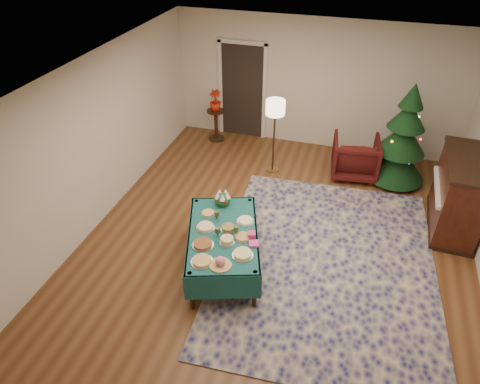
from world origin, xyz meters
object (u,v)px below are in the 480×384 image
(gift_box, at_px, (251,235))
(armchair, at_px, (355,155))
(potted_plant, at_px, (215,105))
(piano, at_px, (458,195))
(floor_lamp, at_px, (275,112))
(christmas_tree, at_px, (403,140))
(side_table, at_px, (216,125))
(buffet_table, at_px, (223,240))

(gift_box, height_order, armchair, armchair)
(gift_box, distance_m, potted_plant, 4.21)
(potted_plant, height_order, piano, piano)
(gift_box, relative_size, piano, 0.07)
(floor_lamp, bearing_deg, potted_plant, 148.72)
(gift_box, xyz_separation_m, armchair, (1.21, 3.15, -0.27))
(potted_plant, bearing_deg, christmas_tree, -8.78)
(christmas_tree, bearing_deg, side_table, 171.22)
(buffet_table, relative_size, side_table, 2.76)
(armchair, height_order, potted_plant, potted_plant)
(armchair, bearing_deg, buffet_table, 55.71)
(gift_box, distance_m, side_table, 4.22)
(side_table, bearing_deg, piano, -20.50)
(potted_plant, relative_size, christmas_tree, 0.23)
(side_table, height_order, potted_plant, potted_plant)
(buffet_table, xyz_separation_m, side_table, (-1.45, 3.78, -0.19))
(gift_box, bearing_deg, piano, 34.52)
(armchair, distance_m, potted_plant, 3.17)
(side_table, height_order, christmas_tree, christmas_tree)
(armchair, xyz_separation_m, side_table, (-3.08, 0.62, -0.10))
(buffet_table, distance_m, potted_plant, 4.06)
(side_table, bearing_deg, armchair, -11.36)
(armchair, relative_size, potted_plant, 1.91)
(side_table, bearing_deg, gift_box, -63.63)
(potted_plant, xyz_separation_m, christmas_tree, (3.86, -0.60, 0.06))
(armchair, relative_size, christmas_tree, 0.45)
(armchair, distance_m, side_table, 3.14)
(buffet_table, distance_m, side_table, 4.06)
(buffet_table, xyz_separation_m, floor_lamp, (0.07, 2.86, 0.74))
(gift_box, relative_size, floor_lamp, 0.07)
(buffet_table, relative_size, armchair, 2.21)
(side_table, relative_size, christmas_tree, 0.36)
(buffet_table, xyz_separation_m, potted_plant, (-1.45, 3.78, 0.30))
(floor_lamp, bearing_deg, piano, -14.79)
(side_table, xyz_separation_m, piano, (4.76, -1.78, 0.29))
(side_table, relative_size, potted_plant, 1.53)
(gift_box, xyz_separation_m, floor_lamp, (-0.35, 2.84, 0.56))
(buffet_table, bearing_deg, floor_lamp, 88.62)
(gift_box, height_order, side_table, gift_box)
(floor_lamp, distance_m, piano, 3.41)
(potted_plant, bearing_deg, piano, -20.50)
(potted_plant, distance_m, christmas_tree, 3.91)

